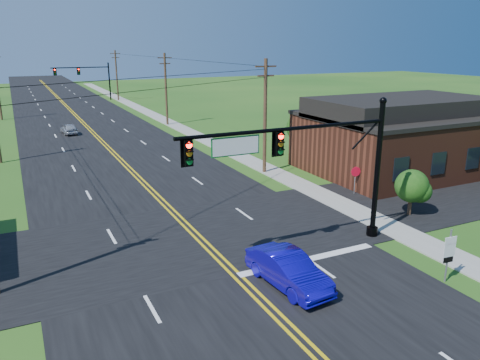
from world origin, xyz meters
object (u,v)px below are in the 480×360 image
signal_mast_far (84,76)px  stop_sign (356,174)px  signal_mast_main (306,159)px  route_sign (449,252)px  blue_car (288,271)px

signal_mast_far → stop_sign: 66.34m
signal_mast_main → route_sign: size_ratio=4.57×
blue_car → stop_sign: stop_sign is taller
route_sign → signal_mast_far: bearing=97.7°
signal_mast_main → blue_car: size_ratio=2.51×
route_sign → stop_sign: (4.48, 11.68, -0.01)m
blue_car → route_sign: bearing=-28.3°
signal_mast_main → stop_sign: (8.33, 6.24, -3.31)m
signal_mast_far → blue_car: size_ratio=2.44×
signal_mast_far → route_sign: size_ratio=4.44×
signal_mast_far → route_sign: 77.59m
route_sign → stop_sign: 12.51m
route_sign → stop_sign: route_sign is taller
blue_car → signal_mast_main: bearing=41.2°
stop_sign → route_sign: bearing=-95.8°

